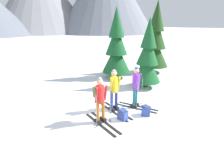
# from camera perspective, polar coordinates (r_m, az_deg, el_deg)

# --- Properties ---
(ground_plane) EXTENTS (400.00, 400.00, 0.00)m
(ground_plane) POSITION_cam_1_polar(r_m,az_deg,el_deg) (6.49, -0.32, -9.85)
(ground_plane) COLOR white
(skier_in_red) EXTENTS (0.61, 1.76, 1.63)m
(skier_in_red) POSITION_cam_1_polar(r_m,az_deg,el_deg) (5.52, -4.14, -4.88)
(skier_in_red) COLOR black
(skier_in_red) RESTS_ON ground
(skier_in_yellow) EXTENTS (0.61, 1.79, 1.66)m
(skier_in_yellow) POSITION_cam_1_polar(r_m,az_deg,el_deg) (6.29, 0.74, -1.80)
(skier_in_yellow) COLOR black
(skier_in_yellow) RESTS_ON ground
(skier_in_purple) EXTENTS (1.14, 1.60, 1.69)m
(skier_in_purple) POSITION_cam_1_polar(r_m,az_deg,el_deg) (6.61, 8.19, -0.68)
(skier_in_purple) COLOR black
(skier_in_purple) RESTS_ON ground
(pine_tree_near) EXTENTS (1.48, 1.48, 3.57)m
(pine_tree_near) POSITION_cam_1_polar(r_m,az_deg,el_deg) (8.85, 12.07, 9.01)
(pine_tree_near) COLOR #51381E
(pine_tree_near) RESTS_ON ground
(pine_tree_mid) EXTENTS (1.95, 1.95, 4.72)m
(pine_tree_mid) POSITION_cam_1_polar(r_m,az_deg,el_deg) (12.00, 14.53, 14.02)
(pine_tree_mid) COLOR #51381E
(pine_tree_mid) RESTS_ON ground
(pine_tree_far) EXTENTS (1.74, 1.74, 4.21)m
(pine_tree_far) POSITION_cam_1_polar(r_m,az_deg,el_deg) (10.30, 1.51, 12.51)
(pine_tree_far) COLOR #51381E
(pine_tree_far) RESTS_ON ground
(backpack_on_snow_front) EXTENTS (0.40, 0.39, 0.38)m
(backpack_on_snow_front) POSITION_cam_1_polar(r_m,az_deg,el_deg) (6.37, 11.52, -8.96)
(backpack_on_snow_front) COLOR #384C99
(backpack_on_snow_front) RESTS_ON ground
(backpack_on_snow_beside) EXTENTS (0.32, 0.37, 0.38)m
(backpack_on_snow_beside) POSITION_cam_1_polar(r_m,az_deg,el_deg) (6.01, 3.73, -10.44)
(backpack_on_snow_beside) COLOR #384C99
(backpack_on_snow_beside) RESTS_ON ground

